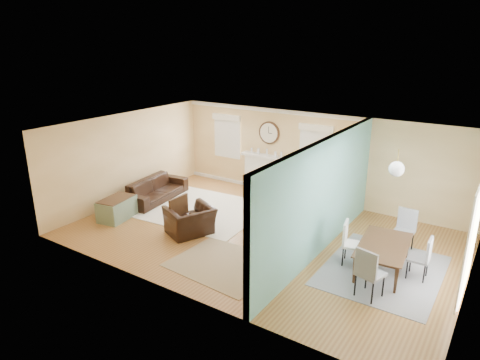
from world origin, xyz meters
name	(u,v)px	position (x,y,z in m)	size (l,w,h in m)	color
floor	(260,235)	(0.00, 0.00, 0.00)	(9.00, 9.00, 0.00)	brown
wall_back	(314,157)	(0.00, 3.00, 1.30)	(9.00, 0.02, 2.60)	tan
wall_front	(176,231)	(0.00, -3.00, 1.30)	(9.00, 0.02, 2.60)	tan
wall_left	(128,157)	(-4.50, 0.00, 1.30)	(0.02, 6.00, 2.60)	tan
wall_right	(476,230)	(4.50, 0.00, 1.30)	(0.02, 6.00, 2.60)	tan
ceiling	(262,131)	(0.00, 0.00, 2.60)	(9.00, 6.00, 0.02)	white
partition	(327,192)	(1.51, 0.28, 1.36)	(0.17, 6.00, 2.60)	tan
fireplace	(267,173)	(-1.50, 2.88, 0.60)	(1.70, 0.30, 1.17)	white
wall_clock	(269,133)	(-1.50, 2.97, 1.85)	(0.70, 0.07, 0.70)	#462B18
window_left	(227,133)	(-3.05, 2.95, 1.66)	(1.05, 0.13, 1.42)	white
window_right	(316,146)	(0.05, 2.95, 1.66)	(1.05, 0.13, 1.42)	white
french_doors	(472,240)	(4.45, 0.00, 1.10)	(0.06, 1.70, 2.20)	white
pendant	(397,169)	(3.00, 0.00, 2.20)	(0.30, 0.30, 0.55)	gold
rug_cream	(203,210)	(-2.20, 0.52, 0.01)	(3.23, 2.80, 0.02)	white
rug_jute	(224,264)	(0.08, -1.64, 0.01)	(2.13, 1.75, 0.01)	tan
rug_grey	(383,270)	(2.97, -0.03, 0.01)	(2.23, 2.78, 0.01)	gray
sofa	(156,189)	(-3.85, 0.39, 0.32)	(2.20, 0.86, 0.64)	black
eames_chair	(190,221)	(-1.49, -0.86, 0.35)	(1.07, 0.94, 0.70)	black
green_chair	(299,199)	(0.00, 2.07, 0.31)	(0.66, 0.68, 0.62)	#11613C
trunk	(117,208)	(-3.72, -1.21, 0.29)	(0.78, 1.09, 0.58)	gray
credenza	(327,212)	(1.12, 1.39, 0.40)	(0.49, 1.45, 0.80)	#A36736
tv	(328,185)	(1.10, 1.39, 1.11)	(1.07, 0.14, 0.62)	black
garden_stool	(307,230)	(1.06, 0.35, 0.27)	(0.37, 0.37, 0.55)	white
potted_plant	(308,212)	(1.06, 0.35, 0.75)	(0.36, 0.31, 0.40)	#337F33
dining_table	(384,258)	(2.97, -0.03, 0.30)	(1.69, 0.94, 0.59)	#462B18
dining_chair_n	(404,228)	(3.07, 1.10, 0.57)	(0.45, 0.45, 0.97)	gray
dining_chair_s	(371,268)	(3.01, -1.12, 0.60)	(0.55, 0.55, 1.01)	gray
dining_chair_w	(353,240)	(2.34, -0.12, 0.56)	(0.49, 0.49, 0.95)	white
dining_chair_e	(419,254)	(3.61, 0.06, 0.53)	(0.40, 0.40, 0.90)	gray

